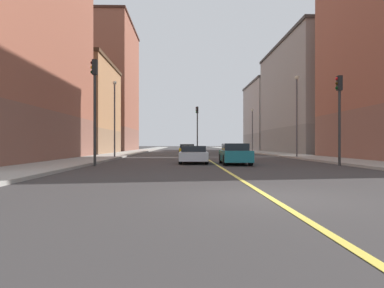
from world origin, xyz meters
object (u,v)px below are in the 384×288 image
at_px(building_left_mid, 316,98).
at_px(building_right_distant, 104,88).
at_px(street_lamp_left_near, 297,108).
at_px(street_lamp_left_far, 252,125).
at_px(building_right_midblock, 70,108).
at_px(street_lamp_right_near, 115,111).
at_px(traffic_light_right_near, 95,98).
at_px(car_silver, 194,155).
at_px(car_yellow, 187,150).
at_px(building_left_far, 277,117).
at_px(traffic_light_median_far, 197,123).
at_px(traffic_light_left_near, 339,107).
at_px(car_teal, 235,154).

distance_m(building_left_mid, building_right_distant, 38.25).
bearing_deg(street_lamp_left_near, street_lamp_left_far, 90.00).
relative_size(building_right_midblock, street_lamp_right_near, 2.21).
xyz_separation_m(traffic_light_right_near, car_silver, (6.01, 3.08, -3.49)).
bearing_deg(car_silver, car_yellow, 90.99).
xyz_separation_m(street_lamp_left_near, car_yellow, (-10.04, 6.72, -4.03)).
relative_size(building_left_mid, car_silver, 5.17).
distance_m(street_lamp_right_near, car_silver, 11.84).
xyz_separation_m(building_left_mid, street_lamp_left_near, (-8.56, -18.59, -3.19)).
xyz_separation_m(building_left_far, traffic_light_median_far, (-17.09, -23.57, -2.68)).
bearing_deg(building_right_midblock, car_yellow, -28.25).
xyz_separation_m(building_right_midblock, street_lamp_right_near, (8.56, -14.64, -1.64)).
relative_size(traffic_light_left_near, street_lamp_left_near, 0.73).
relative_size(building_right_distant, traffic_light_right_near, 3.73).
distance_m(building_right_distant, car_silver, 48.29).
bearing_deg(traffic_light_left_near, traffic_light_median_far, 104.92).
bearing_deg(traffic_light_left_near, car_silver, 160.61).
distance_m(building_left_mid, building_left_far, 21.61).
relative_size(building_right_distant, street_lamp_left_near, 3.17).
relative_size(building_left_mid, street_lamp_left_far, 3.72).
xyz_separation_m(building_right_midblock, traffic_light_left_near, (24.32, -26.50, -2.44)).
bearing_deg(building_right_distant, car_yellow, -62.29).
relative_size(building_left_far, car_teal, 4.03).
bearing_deg(traffic_light_right_near, car_silver, 27.18).
height_order(building_left_far, building_right_distant, building_right_distant).
bearing_deg(car_yellow, car_teal, -80.29).
distance_m(building_right_midblock, street_lamp_left_near, 29.45).
xyz_separation_m(street_lamp_left_near, car_teal, (-7.17, -10.10, -3.98)).
xyz_separation_m(building_left_mid, traffic_light_median_far, (-17.09, -1.98, -3.72)).
bearing_deg(traffic_light_left_near, street_lamp_left_far, 88.24).
height_order(building_right_distant, traffic_light_left_near, building_right_distant).
bearing_deg(street_lamp_right_near, street_lamp_left_far, 51.81).
bearing_deg(street_lamp_left_far, traffic_light_right_near, -115.45).
height_order(car_silver, car_teal, car_teal).
xyz_separation_m(building_right_distant, street_lamp_left_near, (25.34, -35.84, -7.21)).
relative_size(building_right_midblock, car_yellow, 3.94).
bearing_deg(street_lamp_right_near, car_teal, -47.25).
bearing_deg(car_yellow, traffic_light_right_near, -107.45).
bearing_deg(building_right_distant, car_silver, -70.66).
distance_m(car_yellow, car_silver, 15.19).
height_order(building_right_midblock, traffic_light_right_near, building_right_midblock).
relative_size(traffic_light_right_near, street_lamp_left_near, 0.85).
xyz_separation_m(traffic_light_left_near, car_silver, (-8.77, 3.08, -2.98)).
xyz_separation_m(street_lamp_left_near, car_silver, (-9.78, -8.47, -4.06)).
height_order(traffic_light_right_near, street_lamp_right_near, street_lamp_right_near).
distance_m(traffic_light_left_near, street_lamp_right_near, 19.74).
relative_size(street_lamp_left_near, car_teal, 1.71).
bearing_deg(building_left_far, building_left_mid, -90.00).
relative_size(building_right_distant, traffic_light_median_far, 3.70).
height_order(building_right_distant, car_yellow, building_right_distant).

